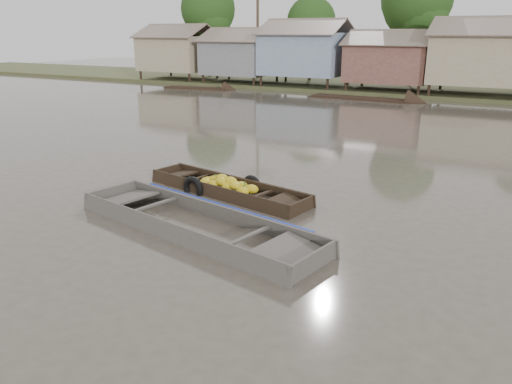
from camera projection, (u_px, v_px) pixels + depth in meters
The scene contains 4 objects.
ground at pixel (211, 244), 10.84m from camera, with size 120.00×120.00×0.00m, color #4A4238.
riverbank at pixel (496, 51), 35.13m from camera, with size 120.00×12.47×10.22m.
banana_boat at pixel (225, 188), 14.21m from camera, with size 5.37×2.25×0.75m.
viewer_boat at pixel (197, 228), 11.59m from camera, with size 6.89×3.03×0.54m.
Camera 1 is at (5.63, -8.28, 4.40)m, focal length 35.00 mm.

